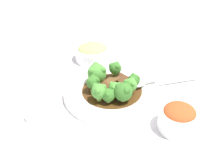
{
  "coord_description": "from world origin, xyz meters",
  "views": [
    {
      "loc": [
        0.5,
        -0.28,
        0.43
      ],
      "look_at": [
        0.0,
        0.0,
        0.03
      ],
      "focal_mm": 42.0,
      "sensor_mm": 36.0,
      "label": 1
    }
  ],
  "objects_px": {
    "beef_strip_3": "(123,80)",
    "sauce_dish": "(37,114)",
    "broccoli_floret_5": "(99,91)",
    "broccoli_floret_0": "(125,91)",
    "serving_spoon": "(142,82)",
    "beef_strip_2": "(110,82)",
    "broccoli_floret_2": "(108,95)",
    "main_plate": "(112,91)",
    "side_bowl_appetizer": "(92,52)",
    "broccoli_floret_6": "(130,85)",
    "broccoli_floret_8": "(115,88)",
    "side_bowl_kimchi": "(179,117)",
    "broccoli_floret_1": "(97,73)",
    "broccoli_floret_3": "(115,68)",
    "broccoli_floret_4": "(134,80)",
    "beef_strip_0": "(124,87)",
    "broccoli_floret_7": "(93,82)",
    "beef_strip_1": "(103,90)"
  },
  "relations": [
    {
      "from": "main_plate",
      "to": "broccoli_floret_1",
      "type": "bearing_deg",
      "value": -158.16
    },
    {
      "from": "sauce_dish",
      "to": "broccoli_floret_6",
      "type": "bearing_deg",
      "value": 77.84
    },
    {
      "from": "beef_strip_2",
      "to": "broccoli_floret_2",
      "type": "height_order",
      "value": "broccoli_floret_2"
    },
    {
      "from": "broccoli_floret_0",
      "to": "broccoli_floret_8",
      "type": "distance_m",
      "value": 0.03
    },
    {
      "from": "beef_strip_3",
      "to": "broccoli_floret_4",
      "type": "relative_size",
      "value": 1.72
    },
    {
      "from": "broccoli_floret_1",
      "to": "broccoli_floret_2",
      "type": "distance_m",
      "value": 0.1
    },
    {
      "from": "broccoli_floret_5",
      "to": "broccoli_floret_0",
      "type": "bearing_deg",
      "value": 62.82
    },
    {
      "from": "beef_strip_1",
      "to": "broccoli_floret_5",
      "type": "distance_m",
      "value": 0.04
    },
    {
      "from": "beef_strip_1",
      "to": "broccoli_floret_2",
      "type": "relative_size",
      "value": 1.58
    },
    {
      "from": "beef_strip_0",
      "to": "broccoli_floret_2",
      "type": "bearing_deg",
      "value": -65.12
    },
    {
      "from": "broccoli_floret_2",
      "to": "broccoli_floret_5",
      "type": "height_order",
      "value": "broccoli_floret_5"
    },
    {
      "from": "broccoli_floret_5",
      "to": "side_bowl_kimchi",
      "type": "relative_size",
      "value": 0.5
    },
    {
      "from": "beef_strip_3",
      "to": "broccoli_floret_0",
      "type": "xyz_separation_m",
      "value": [
        0.07,
        -0.04,
        0.02
      ]
    },
    {
      "from": "broccoli_floret_0",
      "to": "broccoli_floret_3",
      "type": "xyz_separation_m",
      "value": [
        -0.1,
        0.03,
        0.0
      ]
    },
    {
      "from": "beef_strip_0",
      "to": "broccoli_floret_7",
      "type": "distance_m",
      "value": 0.09
    },
    {
      "from": "beef_strip_3",
      "to": "broccoli_floret_2",
      "type": "height_order",
      "value": "broccoli_floret_2"
    },
    {
      "from": "broccoli_floret_2",
      "to": "side_bowl_kimchi",
      "type": "xyz_separation_m",
      "value": [
        0.14,
        0.1,
        -0.01
      ]
    },
    {
      "from": "side_bowl_kimchi",
      "to": "sauce_dish",
      "type": "bearing_deg",
      "value": -125.87
    },
    {
      "from": "main_plate",
      "to": "side_bowl_appetizer",
      "type": "bearing_deg",
      "value": 169.31
    },
    {
      "from": "broccoli_floret_6",
      "to": "broccoli_floret_8",
      "type": "xyz_separation_m",
      "value": [
        -0.01,
        -0.04,
        0.0
      ]
    },
    {
      "from": "main_plate",
      "to": "side_bowl_kimchi",
      "type": "distance_m",
      "value": 0.2
    },
    {
      "from": "beef_strip_2",
      "to": "broccoli_floret_5",
      "type": "bearing_deg",
      "value": -48.84
    },
    {
      "from": "beef_strip_0",
      "to": "broccoli_floret_2",
      "type": "xyz_separation_m",
      "value": [
        0.03,
        -0.06,
        0.02
      ]
    },
    {
      "from": "beef_strip_3",
      "to": "sauce_dish",
      "type": "xyz_separation_m",
      "value": [
        0.0,
        -0.25,
        -0.02
      ]
    },
    {
      "from": "broccoli_floret_1",
      "to": "broccoli_floret_5",
      "type": "distance_m",
      "value": 0.08
    },
    {
      "from": "broccoli_floret_2",
      "to": "side_bowl_appetizer",
      "type": "bearing_deg",
      "value": 163.44
    },
    {
      "from": "main_plate",
      "to": "beef_strip_2",
      "type": "relative_size",
      "value": 3.69
    },
    {
      "from": "broccoli_floret_3",
      "to": "broccoli_floret_4",
      "type": "bearing_deg",
      "value": 17.2
    },
    {
      "from": "broccoli_floret_4",
      "to": "side_bowl_kimchi",
      "type": "relative_size",
      "value": 0.42
    },
    {
      "from": "beef_strip_3",
      "to": "side_bowl_kimchi",
      "type": "distance_m",
      "value": 0.2
    },
    {
      "from": "broccoli_floret_6",
      "to": "broccoli_floret_2",
      "type": "bearing_deg",
      "value": -86.38
    },
    {
      "from": "side_bowl_kimchi",
      "to": "sauce_dish",
      "type": "xyz_separation_m",
      "value": [
        -0.2,
        -0.27,
        -0.02
      ]
    },
    {
      "from": "broccoli_floret_5",
      "to": "beef_strip_2",
      "type": "bearing_deg",
      "value": 131.16
    },
    {
      "from": "side_bowl_kimchi",
      "to": "sauce_dish",
      "type": "height_order",
      "value": "side_bowl_kimchi"
    },
    {
      "from": "broccoli_floret_3",
      "to": "sauce_dish",
      "type": "relative_size",
      "value": 0.8
    },
    {
      "from": "beef_strip_1",
      "to": "broccoli_floret_2",
      "type": "distance_m",
      "value": 0.05
    },
    {
      "from": "broccoli_floret_1",
      "to": "broccoli_floret_2",
      "type": "bearing_deg",
      "value": -9.34
    },
    {
      "from": "beef_strip_1",
      "to": "side_bowl_appetizer",
      "type": "distance_m",
      "value": 0.21
    },
    {
      "from": "broccoli_floret_3",
      "to": "broccoli_floret_0",
      "type": "bearing_deg",
      "value": -16.89
    },
    {
      "from": "main_plate",
      "to": "sauce_dish",
      "type": "relative_size",
      "value": 4.36
    },
    {
      "from": "broccoli_floret_0",
      "to": "broccoli_floret_4",
      "type": "xyz_separation_m",
      "value": [
        -0.04,
        0.05,
        -0.0
      ]
    },
    {
      "from": "beef_strip_2",
      "to": "broccoli_floret_2",
      "type": "xyz_separation_m",
      "value": [
        0.07,
        -0.04,
        0.02
      ]
    },
    {
      "from": "broccoli_floret_5",
      "to": "sauce_dish",
      "type": "bearing_deg",
      "value": -104.21
    },
    {
      "from": "beef_strip_2",
      "to": "broccoli_floret_7",
      "type": "xyz_separation_m",
      "value": [
        0.01,
        -0.05,
        0.02
      ]
    },
    {
      "from": "broccoli_floret_1",
      "to": "broccoli_floret_3",
      "type": "bearing_deg",
      "value": 84.93
    },
    {
      "from": "broccoli_floret_5",
      "to": "serving_spoon",
      "type": "relative_size",
      "value": 0.2
    },
    {
      "from": "beef_strip_2",
      "to": "broccoli_floret_2",
      "type": "distance_m",
      "value": 0.08
    },
    {
      "from": "broccoli_floret_3",
      "to": "beef_strip_2",
      "type": "bearing_deg",
      "value": -54.02
    },
    {
      "from": "beef_strip_3",
      "to": "broccoli_floret_5",
      "type": "relative_size",
      "value": 1.43
    },
    {
      "from": "broccoli_floret_3",
      "to": "side_bowl_kimchi",
      "type": "relative_size",
      "value": 0.52
    }
  ]
}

